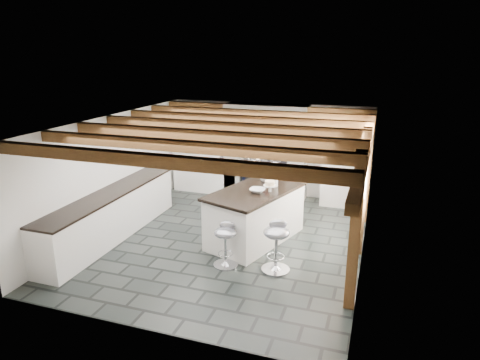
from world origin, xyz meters
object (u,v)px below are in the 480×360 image
(kitchen_island, at_px, (256,214))
(bar_stool_near, at_px, (276,240))
(range_cooker, at_px, (265,179))
(bar_stool_far, at_px, (226,239))

(kitchen_island, distance_m, bar_stool_near, 1.25)
(kitchen_island, relative_size, bar_stool_near, 2.62)
(range_cooker, relative_size, bar_stool_near, 1.14)
(kitchen_island, xyz_separation_m, bar_stool_near, (0.66, -1.06, 0.02))
(range_cooker, bearing_deg, bar_stool_near, -72.02)
(bar_stool_far, bearing_deg, range_cooker, 81.37)
(bar_stool_near, relative_size, bar_stool_far, 1.12)
(range_cooker, height_order, kitchen_island, kitchen_island)
(bar_stool_near, bearing_deg, range_cooker, 86.30)
(range_cooker, height_order, bar_stool_near, range_cooker)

